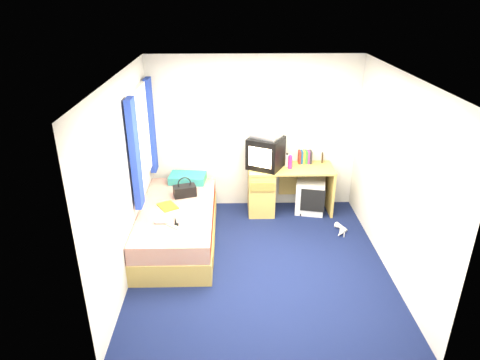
{
  "coord_description": "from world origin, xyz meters",
  "views": [
    {
      "loc": [
        -0.37,
        -4.59,
        3.26
      ],
      "look_at": [
        -0.24,
        0.7,
        0.87
      ],
      "focal_mm": 32.0,
      "sensor_mm": 36.0,
      "label": 1
    }
  ],
  "objects_px": {
    "bed": "(178,225)",
    "vcr": "(266,135)",
    "picture_frame": "(322,158)",
    "colour_swatch_fan": "(173,226)",
    "pillow": "(188,178)",
    "pink_water_bottle": "(290,162)",
    "magazine": "(168,206)",
    "white_heels": "(341,230)",
    "crt_tv": "(266,153)",
    "towel": "(190,216)",
    "water_bottle": "(163,221)",
    "desk": "(272,187)",
    "storage_cube": "(310,195)",
    "handbag": "(185,190)",
    "remote_control": "(177,222)",
    "aerosol_can": "(287,161)"
  },
  "relations": [
    {
      "from": "magazine",
      "to": "white_heels",
      "type": "relative_size",
      "value": 0.73
    },
    {
      "from": "aerosol_can",
      "to": "remote_control",
      "type": "xyz_separation_m",
      "value": [
        -1.55,
        -1.33,
        -0.3
      ]
    },
    {
      "from": "vcr",
      "to": "colour_swatch_fan",
      "type": "height_order",
      "value": "vcr"
    },
    {
      "from": "handbag",
      "to": "magazine",
      "type": "bearing_deg",
      "value": -139.29
    },
    {
      "from": "remote_control",
      "to": "white_heels",
      "type": "xyz_separation_m",
      "value": [
        2.29,
        0.6,
        -0.51
      ]
    },
    {
      "from": "bed",
      "to": "water_bottle",
      "type": "xyz_separation_m",
      "value": [
        -0.12,
        -0.41,
        0.31
      ]
    },
    {
      "from": "desk",
      "to": "picture_frame",
      "type": "relative_size",
      "value": 9.29
    },
    {
      "from": "aerosol_can",
      "to": "towel",
      "type": "height_order",
      "value": "aerosol_can"
    },
    {
      "from": "handbag",
      "to": "remote_control",
      "type": "height_order",
      "value": "handbag"
    },
    {
      "from": "bed",
      "to": "vcr",
      "type": "height_order",
      "value": "vcr"
    },
    {
      "from": "magazine",
      "to": "pink_water_bottle",
      "type": "bearing_deg",
      "value": 24.37
    },
    {
      "from": "towel",
      "to": "white_heels",
      "type": "relative_size",
      "value": 0.81
    },
    {
      "from": "bed",
      "to": "picture_frame",
      "type": "distance_m",
      "value": 2.5
    },
    {
      "from": "bed",
      "to": "magazine",
      "type": "distance_m",
      "value": 0.31
    },
    {
      "from": "desk",
      "to": "white_heels",
      "type": "xyz_separation_m",
      "value": [
        0.96,
        -0.7,
        -0.37
      ]
    },
    {
      "from": "bed",
      "to": "storage_cube",
      "type": "distance_m",
      "value": 2.17
    },
    {
      "from": "storage_cube",
      "to": "water_bottle",
      "type": "xyz_separation_m",
      "value": [
        -2.11,
        -1.29,
        0.31
      ]
    },
    {
      "from": "storage_cube",
      "to": "vcr",
      "type": "distance_m",
      "value": 1.23
    },
    {
      "from": "pillow",
      "to": "colour_swatch_fan",
      "type": "distance_m",
      "value": 1.35
    },
    {
      "from": "bed",
      "to": "crt_tv",
      "type": "height_order",
      "value": "crt_tv"
    },
    {
      "from": "pillow",
      "to": "pink_water_bottle",
      "type": "relative_size",
      "value": 2.74
    },
    {
      "from": "pillow",
      "to": "crt_tv",
      "type": "relative_size",
      "value": 0.87
    },
    {
      "from": "desk",
      "to": "storage_cube",
      "type": "relative_size",
      "value": 2.42
    },
    {
      "from": "aerosol_can",
      "to": "handbag",
      "type": "distance_m",
      "value": 1.63
    },
    {
      "from": "crt_tv",
      "to": "aerosol_can",
      "type": "height_order",
      "value": "crt_tv"
    },
    {
      "from": "towel",
      "to": "water_bottle",
      "type": "distance_m",
      "value": 0.34
    },
    {
      "from": "storage_cube",
      "to": "vcr",
      "type": "relative_size",
      "value": 1.32
    },
    {
      "from": "crt_tv",
      "to": "bed",
      "type": "bearing_deg",
      "value": -117.41
    },
    {
      "from": "pillow",
      "to": "crt_tv",
      "type": "xyz_separation_m",
      "value": [
        1.19,
        0.04,
        0.39
      ]
    },
    {
      "from": "crt_tv",
      "to": "towel",
      "type": "height_order",
      "value": "crt_tv"
    },
    {
      "from": "towel",
      "to": "colour_swatch_fan",
      "type": "bearing_deg",
      "value": -141.61
    },
    {
      "from": "crt_tv",
      "to": "aerosol_can",
      "type": "xyz_separation_m",
      "value": [
        0.33,
        0.03,
        -0.14
      ]
    },
    {
      "from": "picture_frame",
      "to": "vcr",
      "type": "bearing_deg",
      "value": -158.29
    },
    {
      "from": "storage_cube",
      "to": "colour_swatch_fan",
      "type": "relative_size",
      "value": 2.44
    },
    {
      "from": "vcr",
      "to": "remote_control",
      "type": "height_order",
      "value": "vcr"
    },
    {
      "from": "picture_frame",
      "to": "colour_swatch_fan",
      "type": "bearing_deg",
      "value": -134.23
    },
    {
      "from": "pillow",
      "to": "picture_frame",
      "type": "relative_size",
      "value": 3.87
    },
    {
      "from": "aerosol_can",
      "to": "colour_swatch_fan",
      "type": "distance_m",
      "value": 2.15
    },
    {
      "from": "pink_water_bottle",
      "to": "magazine",
      "type": "bearing_deg",
      "value": -155.63
    },
    {
      "from": "vcr",
      "to": "aerosol_can",
      "type": "distance_m",
      "value": 0.53
    },
    {
      "from": "crt_tv",
      "to": "pink_water_bottle",
      "type": "bearing_deg",
      "value": 18.35
    },
    {
      "from": "pink_water_bottle",
      "to": "water_bottle",
      "type": "xyz_separation_m",
      "value": [
        -1.75,
        -1.25,
        -0.27
      ]
    },
    {
      "from": "crt_tv",
      "to": "picture_frame",
      "type": "xyz_separation_m",
      "value": [
        0.91,
        0.2,
        -0.17
      ]
    },
    {
      "from": "crt_tv",
      "to": "storage_cube",
      "type": "bearing_deg",
      "value": 26.21
    },
    {
      "from": "vcr",
      "to": "white_heels",
      "type": "relative_size",
      "value": 1.06
    },
    {
      "from": "aerosol_can",
      "to": "white_heels",
      "type": "relative_size",
      "value": 0.51
    },
    {
      "from": "storage_cube",
      "to": "colour_swatch_fan",
      "type": "distance_m",
      "value": 2.42
    },
    {
      "from": "pillow",
      "to": "pink_water_bottle",
      "type": "xyz_separation_m",
      "value": [
        1.56,
        -0.02,
        0.25
      ]
    },
    {
      "from": "desk",
      "to": "vcr",
      "type": "xyz_separation_m",
      "value": [
        -0.12,
        0.0,
        0.86
      ]
    },
    {
      "from": "crt_tv",
      "to": "pink_water_bottle",
      "type": "relative_size",
      "value": 3.16
    }
  ]
}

